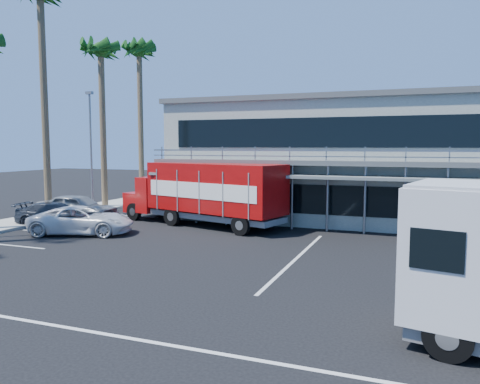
% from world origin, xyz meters
% --- Properties ---
extents(ground, '(120.00, 120.00, 0.00)m').
position_xyz_m(ground, '(0.00, 0.00, 0.00)').
color(ground, black).
rests_on(ground, ground).
extents(building, '(22.40, 12.00, 7.30)m').
position_xyz_m(building, '(3.00, 14.94, 3.66)').
color(building, gray).
rests_on(building, ground).
extents(curb_strip, '(3.00, 32.00, 0.16)m').
position_xyz_m(curb_strip, '(-15.00, 6.00, 0.08)').
color(curb_strip, '#A5A399').
rests_on(curb_strip, ground).
extents(palm_d, '(2.80, 2.80, 14.75)m').
position_xyz_m(palm_d, '(-15.20, 8.00, 12.80)').
color(palm_d, brown).
rests_on(palm_d, ground).
extents(palm_e, '(2.80, 2.80, 12.25)m').
position_xyz_m(palm_e, '(-14.70, 13.00, 10.57)').
color(palm_e, brown).
rests_on(palm_e, ground).
extents(palm_f, '(2.80, 2.80, 13.25)m').
position_xyz_m(palm_f, '(-15.10, 18.50, 11.47)').
color(palm_f, brown).
rests_on(palm_f, ground).
extents(light_pole_far, '(0.50, 0.25, 8.09)m').
position_xyz_m(light_pole_far, '(-14.20, 11.00, 4.50)').
color(light_pole_far, gray).
rests_on(light_pole_far, ground).
extents(red_truck, '(10.76, 5.22, 3.53)m').
position_xyz_m(red_truck, '(-4.70, 8.70, 1.94)').
color(red_truck, '#A50D0D').
rests_on(red_truck, ground).
extents(parked_car_c, '(5.61, 3.87, 1.43)m').
position_xyz_m(parked_car_c, '(-9.50, 4.21, 0.71)').
color(parked_car_c, silver).
rests_on(parked_car_c, ground).
extents(parked_car_d, '(4.74, 2.51, 1.31)m').
position_xyz_m(parked_car_d, '(-12.50, 5.64, 0.65)').
color(parked_car_d, '#282D35').
rests_on(parked_car_d, ground).
extents(parked_car_e, '(5.00, 2.52, 1.63)m').
position_xyz_m(parked_car_e, '(-12.50, 7.46, 0.82)').
color(parked_car_e, gray).
rests_on(parked_car_e, ground).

